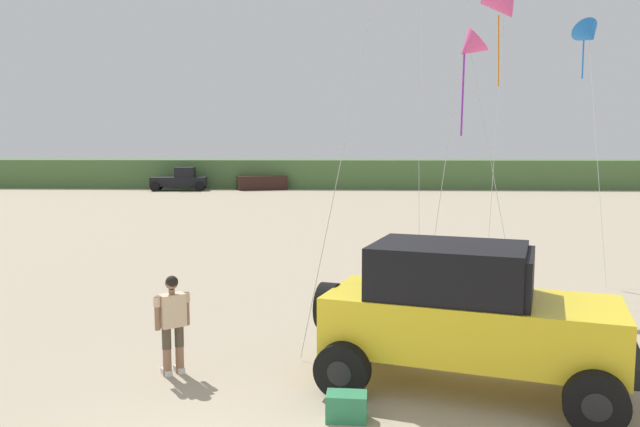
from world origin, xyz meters
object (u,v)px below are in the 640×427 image
at_px(kite_red_delta, 470,48).
at_px(kite_blue_swept, 505,5).
at_px(jeep, 466,313).
at_px(distant_sedan, 262,183).
at_px(kite_black_sled, 589,35).
at_px(cooler_box, 347,407).
at_px(person_watching, 172,319).
at_px(distant_pickup, 180,179).

height_order(kite_red_delta, kite_blue_swept, kite_blue_swept).
relative_size(jeep, kite_blue_swept, 0.57).
xyz_separation_m(distant_sedan, kite_blue_swept, (12.34, -33.87, 7.43)).
bearing_deg(kite_black_sled, kite_blue_swept, -156.14).
xyz_separation_m(jeep, distant_sedan, (-9.47, 44.09, -0.60)).
bearing_deg(cooler_box, jeep, 37.31).
height_order(person_watching, kite_blue_swept, kite_blue_swept).
xyz_separation_m(person_watching, kite_red_delta, (5.93, 6.52, 5.32)).
xyz_separation_m(person_watching, distant_sedan, (-4.76, 43.76, -0.34)).
bearing_deg(kite_black_sled, person_watching, -133.38).
relative_size(cooler_box, kite_black_sled, 0.07).
bearing_deg(jeep, distant_sedan, 102.13).
xyz_separation_m(distant_pickup, distant_sedan, (6.83, 1.17, -0.34)).
height_order(jeep, person_watching, jeep).
distance_m(cooler_box, kite_red_delta, 10.58).
bearing_deg(kite_red_delta, distant_pickup, 115.90).
bearing_deg(cooler_box, distant_pickup, 110.87).
relative_size(distant_pickup, kite_red_delta, 0.71).
distance_m(person_watching, kite_blue_swept, 14.34).
bearing_deg(kite_black_sled, cooler_box, -121.09).
xyz_separation_m(kite_red_delta, kite_blue_swept, (1.65, 3.37, 1.77)).
bearing_deg(person_watching, kite_blue_swept, 52.53).
relative_size(distant_pickup, kite_black_sled, 0.60).
bearing_deg(jeep, cooler_box, -145.44).
relative_size(distant_sedan, kite_black_sled, 0.53).
xyz_separation_m(jeep, kite_red_delta, (1.22, 6.84, 5.06)).
bearing_deg(distant_sedan, distant_pickup, 170.85).
bearing_deg(kite_red_delta, person_watching, -132.32).
relative_size(person_watching, kite_blue_swept, 0.19).
relative_size(jeep, distant_sedan, 1.19).
bearing_deg(jeep, distant_pickup, 110.80).
bearing_deg(kite_blue_swept, kite_black_sled, 23.86).
bearing_deg(kite_blue_swept, cooler_box, -112.26).
distance_m(person_watching, distant_sedan, 44.02).
height_order(person_watching, cooler_box, person_watching).
bearing_deg(jeep, person_watching, 176.03).
bearing_deg(cooler_box, kite_blue_swept, 70.49).
xyz_separation_m(person_watching, kite_black_sled, (10.61, 11.23, 6.42)).
distance_m(distant_pickup, kite_red_delta, 40.45).
height_order(person_watching, kite_black_sled, kite_black_sled).
height_order(distant_sedan, kite_blue_swept, kite_blue_swept).
bearing_deg(person_watching, distant_pickup, 105.21).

